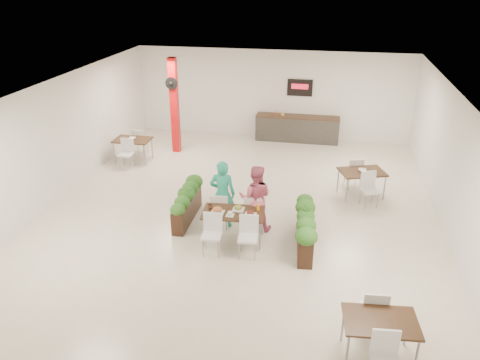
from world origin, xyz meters
name	(u,v)px	position (x,y,z in m)	size (l,w,h in m)	color
ground	(241,208)	(0.00, 0.00, 0.00)	(12.00, 12.00, 0.00)	beige
room_shell	(241,136)	(0.00, 0.00, 2.01)	(10.10, 12.10, 3.22)	white
red_column	(174,105)	(-3.00, 3.79, 1.64)	(0.40, 0.41, 3.20)	red
service_counter	(297,128)	(1.00, 5.65, 0.49)	(3.00, 0.64, 2.20)	#2C2A27
main_table	(233,216)	(0.12, -1.61, 0.64)	(1.45, 1.70, 0.92)	black
diner_man	(223,194)	(-0.27, -0.96, 0.85)	(0.62, 0.41, 1.70)	teal
diner_woman	(255,198)	(0.53, -0.96, 0.82)	(0.80, 0.62, 1.64)	#D25D7A
planter_left	(187,202)	(-1.21, -0.84, 0.50)	(0.41, 1.82, 0.95)	black
planter_right	(305,226)	(1.76, -1.51, 0.50)	(0.54, 2.01, 1.05)	black
side_table_a	(133,143)	(-4.10, 2.64, 0.63)	(1.18, 1.62, 0.92)	black
side_table_b	(362,175)	(3.11, 1.36, 0.63)	(1.39, 1.67, 0.92)	black
side_table_c	(380,327)	(3.14, -4.68, 0.62)	(1.23, 1.65, 0.92)	black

